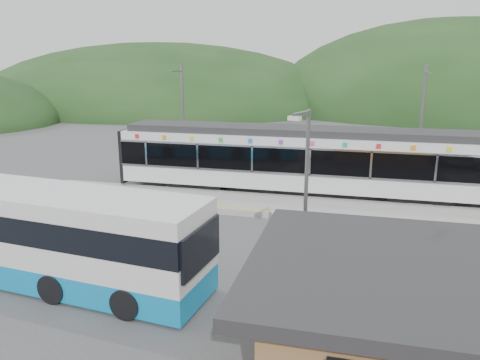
# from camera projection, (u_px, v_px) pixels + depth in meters

# --- Properties ---
(ground) EXTENTS (120.00, 120.00, 0.00)m
(ground) POSITION_uv_depth(u_px,v_px,m) (266.00, 232.00, 20.33)
(ground) COLOR #4C4C4F
(ground) RESTS_ON ground
(hills) EXTENTS (146.00, 149.00, 26.00)m
(hills) POSITION_uv_depth(u_px,v_px,m) (405.00, 206.00, 23.84)
(hills) COLOR #1E3D19
(hills) RESTS_ON ground
(platform) EXTENTS (26.00, 3.20, 0.30)m
(platform) POSITION_uv_depth(u_px,v_px,m) (279.00, 206.00, 23.39)
(platform) COLOR #9E9E99
(platform) RESTS_ON ground
(yellow_line) EXTENTS (26.00, 0.10, 0.01)m
(yellow_line) POSITION_uv_depth(u_px,v_px,m) (274.00, 211.00, 22.13)
(yellow_line) COLOR yellow
(yellow_line) RESTS_ON platform
(train) EXTENTS (20.44, 3.01, 3.74)m
(train) POSITION_uv_depth(u_px,v_px,m) (304.00, 159.00, 25.25)
(train) COLOR black
(train) RESTS_ON ground
(catenary_mast_west) EXTENTS (0.18, 1.80, 7.00)m
(catenary_mast_west) POSITION_uv_depth(u_px,v_px,m) (183.00, 119.00, 29.12)
(catenary_mast_west) COLOR slate
(catenary_mast_west) RESTS_ON ground
(catenary_mast_east) EXTENTS (0.18, 1.80, 7.00)m
(catenary_mast_east) POSITION_uv_depth(u_px,v_px,m) (421.00, 127.00, 25.82)
(catenary_mast_east) COLOR slate
(catenary_mast_east) RESTS_ON ground
(station_shelter) EXTENTS (9.20, 6.20, 3.00)m
(station_shelter) POSITION_uv_depth(u_px,v_px,m) (460.00, 332.00, 10.07)
(station_shelter) COLOR olive
(station_shelter) RESTS_ON ground
(bus) EXTENTS (11.77, 3.93, 3.15)m
(bus) POSITION_uv_depth(u_px,v_px,m) (43.00, 237.00, 15.56)
(bus) COLOR #0D85C8
(bus) RESTS_ON ground
(lamp_post) EXTENTS (0.45, 1.08, 5.86)m
(lamp_post) POSITION_uv_depth(u_px,v_px,m) (306.00, 189.00, 13.98)
(lamp_post) COLOR slate
(lamp_post) RESTS_ON ground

